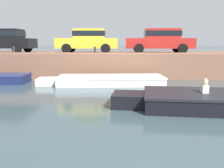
{
  "coord_description": "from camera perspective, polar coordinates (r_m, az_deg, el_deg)",
  "views": [
    {
      "loc": [
        -0.41,
        -2.13,
        2.14
      ],
      "look_at": [
        -0.66,
        4.42,
        1.07
      ],
      "focal_mm": 40.0,
      "sensor_mm": 36.0,
      "label": 1
    }
  ],
  "objects": [
    {
      "name": "boat_moored_central_white",
      "position": [
        13.14,
        -1.43,
        0.87
      ],
      "size": [
        6.68,
        2.48,
        0.44
      ],
      "color": "white",
      "rests_on": "ground"
    },
    {
      "name": "ground_plane",
      "position": [
        8.72,
        4.83,
        -4.94
      ],
      "size": [
        400.0,
        400.0,
        0.0
      ],
      "primitive_type": "plane",
      "color": "#3D5156"
    },
    {
      "name": "car_centre_red",
      "position": [
        16.6,
        10.94,
        9.89
      ],
      "size": [
        4.31,
        2.04,
        1.54
      ],
      "color": "#B2231E",
      "rests_on": "far_quay_wall"
    },
    {
      "name": "car_leftmost_black",
      "position": [
        18.12,
        -23.19,
        9.25
      ],
      "size": [
        3.85,
        2.02,
        1.54
      ],
      "color": "black",
      "rests_on": "far_quay_wall"
    },
    {
      "name": "mooring_bollard_west",
      "position": [
        16.38,
        -21.57,
        7.3
      ],
      "size": [
        0.15,
        0.15,
        0.45
      ],
      "color": "#2D2B28",
      "rests_on": "far_quay_wall"
    },
    {
      "name": "motorboat_passing",
      "position": [
        8.94,
        23.78,
        -3.6
      ],
      "size": [
        6.86,
        2.79,
        1.02
      ],
      "color": "black",
      "rests_on": "ground"
    },
    {
      "name": "far_wall_coping",
      "position": [
        14.9,
        3.79,
        7.02
      ],
      "size": [
        60.0,
        0.24,
        0.08
      ],
      "primitive_type": "cube",
      "color": "#9F6C52",
      "rests_on": "far_quay_wall"
    },
    {
      "name": "mooring_bollard_mid",
      "position": [
        15.1,
        -3.93,
        7.81
      ],
      "size": [
        0.15,
        0.15,
        0.45
      ],
      "color": "#2D2B28",
      "rests_on": "far_quay_wall"
    },
    {
      "name": "far_quay_wall",
      "position": [
        17.82,
        3.51,
        4.82
      ],
      "size": [
        60.0,
        6.0,
        1.52
      ],
      "primitive_type": "cube",
      "color": "brown",
      "rests_on": "ground"
    },
    {
      "name": "car_left_inner_yellow",
      "position": [
        16.56,
        -5.46,
        10.01
      ],
      "size": [
        3.98,
        1.96,
        1.54
      ],
      "color": "yellow",
      "rests_on": "far_quay_wall"
    }
  ]
}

